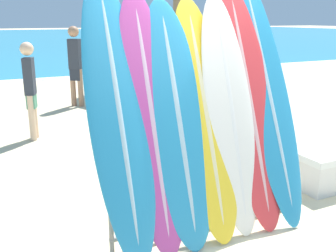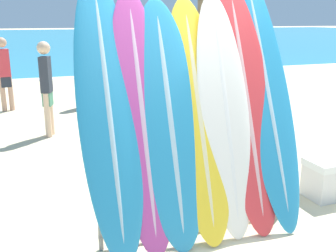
{
  "view_description": "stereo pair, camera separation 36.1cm",
  "coord_description": "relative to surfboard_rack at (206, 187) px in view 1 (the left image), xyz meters",
  "views": [
    {
      "loc": [
        -1.82,
        -2.34,
        1.9
      ],
      "look_at": [
        -0.1,
        1.26,
        0.8
      ],
      "focal_mm": 42.0,
      "sensor_mm": 36.0,
      "label": 1
    },
    {
      "loc": [
        -1.49,
        -2.49,
        1.9
      ],
      "look_at": [
        -0.1,
        1.26,
        0.8
      ],
      "focal_mm": 42.0,
      "sensor_mm": 36.0,
      "label": 2
    }
  ],
  "objects": [
    {
      "name": "surfboard_slot_4",
      "position": [
        0.27,
        0.06,
        0.64
      ],
      "size": [
        0.48,
        0.77,
        2.13
      ],
      "color": "silver",
      "rests_on": "ground_plane"
    },
    {
      "name": "person_near_water",
      "position": [
        2.03,
        7.91,
        0.48
      ],
      "size": [
        0.27,
        0.28,
        1.67
      ],
      "rotation": [
        0.0,
        0.0,
        0.91
      ],
      "color": "beige",
      "rests_on": "ground_plane"
    },
    {
      "name": "person_mid_beach",
      "position": [
        -1.05,
        3.64,
        0.42
      ],
      "size": [
        0.21,
        0.26,
        1.55
      ],
      "rotation": [
        0.0,
        0.0,
        1.24
      ],
      "color": "beige",
      "rests_on": "ground_plane"
    },
    {
      "name": "surfboard_slot_6",
      "position": [
        0.76,
        0.15,
        0.76
      ],
      "size": [
        0.49,
        1.1,
        2.37
      ],
      "color": "teal",
      "rests_on": "ground_plane"
    },
    {
      "name": "surfboard_slot_3",
      "position": [
        0.02,
        0.07,
        0.62
      ],
      "size": [
        0.52,
        0.85,
        2.09
      ],
      "color": "yellow",
      "rests_on": "ground_plane"
    },
    {
      "name": "surfboard_rack",
      "position": [
        0.0,
        0.0,
        0.0
      ],
      "size": [
        1.84,
        0.04,
        0.78
      ],
      "color": "gray",
      "rests_on": "ground_plane"
    },
    {
      "name": "cooler_box",
      "position": [
        1.63,
        0.17,
        -0.21
      ],
      "size": [
        0.49,
        0.36,
        0.43
      ],
      "color": "silver",
      "rests_on": "ground_plane"
    },
    {
      "name": "surfboard_slot_1",
      "position": [
        -0.49,
        0.08,
        0.64
      ],
      "size": [
        0.49,
        0.81,
        2.14
      ],
      "color": "#B23D8E",
      "rests_on": "ground_plane"
    },
    {
      "name": "person_far_left",
      "position": [
        0.16,
        5.83,
        0.52
      ],
      "size": [
        0.3,
        0.28,
        1.74
      ],
      "rotation": [
        0.0,
        0.0,
        5.58
      ],
      "color": "#A87A5B",
      "rests_on": "ground_plane"
    },
    {
      "name": "ground_plane",
      "position": [
        0.1,
        -0.46,
        -0.43
      ],
      "size": [
        160.0,
        160.0,
        0.0
      ],
      "primitive_type": "plane",
      "color": "beige"
    },
    {
      "name": "surfboard_slot_5",
      "position": [
        0.51,
        0.11,
        0.69
      ],
      "size": [
        0.54,
        0.92,
        2.24
      ],
      "color": "red",
      "rests_on": "ground_plane"
    },
    {
      "name": "surfboard_slot_2",
      "position": [
        -0.26,
        0.06,
        0.61
      ],
      "size": [
        0.57,
        0.82,
        2.08
      ],
      "color": "teal",
      "rests_on": "ground_plane"
    },
    {
      "name": "surfboard_slot_0",
      "position": [
        -0.77,
        0.1,
        0.71
      ],
      "size": [
        0.5,
        0.94,
        2.27
      ],
      "color": "teal",
      "rests_on": "ground_plane"
    }
  ]
}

